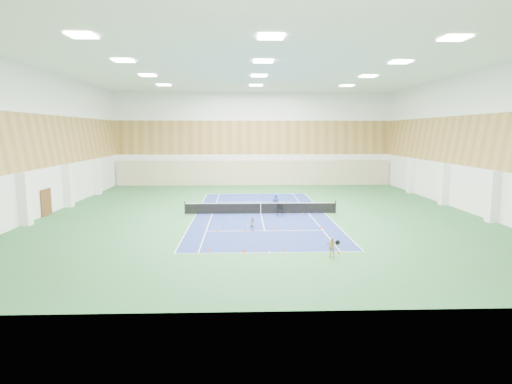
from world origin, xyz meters
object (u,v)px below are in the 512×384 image
at_px(coach, 276,203).
at_px(child_apron, 332,247).
at_px(ball_cart, 280,210).
at_px(tennis_net, 261,207).
at_px(child_court, 253,224).

height_order(coach, child_apron, coach).
bearing_deg(ball_cart, child_apron, -79.37).
height_order(tennis_net, child_court, tennis_net).
bearing_deg(tennis_net, coach, 24.28).
bearing_deg(tennis_net, ball_cart, -34.73).
distance_m(tennis_net, child_court, 6.36).
xyz_separation_m(tennis_net, coach, (1.33, 0.60, 0.23)).
bearing_deg(coach, tennis_net, 27.72).
bearing_deg(child_court, coach, 56.61).
bearing_deg(child_apron, tennis_net, 120.44).
xyz_separation_m(tennis_net, child_apron, (3.38, -12.83, 0.01)).
relative_size(coach, child_apron, 1.41).
bearing_deg(child_apron, ball_cart, 114.53).
height_order(child_court, child_apron, child_apron).
height_order(tennis_net, coach, coach).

